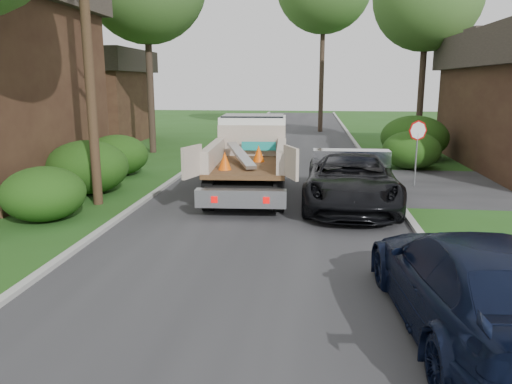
{
  "coord_description": "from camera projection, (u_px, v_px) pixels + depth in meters",
  "views": [
    {
      "loc": [
        1.27,
        -9.98,
        3.84
      ],
      "look_at": [
        -0.04,
        1.91,
        1.2
      ],
      "focal_mm": 35.0,
      "sensor_mm": 36.0,
      "label": 1
    }
  ],
  "objects": [
    {
      "name": "stop_sign",
      "position": [
        417.0,
        139.0,
        18.45
      ],
      "size": [
        0.71,
        0.32,
        2.48
      ],
      "color": "slate",
      "rests_on": "ground"
    },
    {
      "name": "road",
      "position": [
        278.0,
        178.0,
        20.36
      ],
      "size": [
        8.0,
        90.0,
        0.02
      ],
      "primitive_type": "cube",
      "color": "#28282B",
      "rests_on": "ground"
    },
    {
      "name": "navy_suv",
      "position": [
        473.0,
        284.0,
        7.64
      ],
      "size": [
        2.69,
        5.75,
        1.63
      ],
      "primitive_type": "imported",
      "rotation": [
        0.0,
        0.0,
        3.22
      ],
      "color": "black",
      "rests_on": "ground"
    },
    {
      "name": "hedge_right_b",
      "position": [
        414.0,
        137.0,
        25.25
      ],
      "size": [
        3.38,
        3.38,
        2.21
      ],
      "primitive_type": "ellipsoid",
      "color": "#143B0D",
      "rests_on": "ground"
    },
    {
      "name": "house_left_far",
      "position": [
        86.0,
        95.0,
        32.79
      ],
      "size": [
        7.56,
        7.56,
        6.0
      ],
      "color": "#351E15",
      "rests_on": "ground"
    },
    {
      "name": "hedge_left_a",
      "position": [
        43.0,
        194.0,
        14.06
      ],
      "size": [
        2.34,
        2.34,
        1.53
      ],
      "primitive_type": "ellipsoid",
      "color": "#143B0D",
      "rests_on": "ground"
    },
    {
      "name": "hedge_left_c",
      "position": [
        117.0,
        155.0,
        20.9
      ],
      "size": [
        2.6,
        2.6,
        1.7
      ],
      "primitive_type": "ellipsoid",
      "color": "#143B0D",
      "rests_on": "ground"
    },
    {
      "name": "hedge_right_a",
      "position": [
        411.0,
        150.0,
        22.47
      ],
      "size": [
        2.6,
        2.6,
        1.7
      ],
      "primitive_type": "ellipsoid",
      "color": "#143B0D",
      "rests_on": "ground"
    },
    {
      "name": "hedge_left_b",
      "position": [
        87.0,
        167.0,
        17.45
      ],
      "size": [
        2.86,
        2.86,
        1.87
      ],
      "primitive_type": "ellipsoid",
      "color": "#143B0D",
      "rests_on": "ground"
    },
    {
      "name": "black_pickup",
      "position": [
        351.0,
        180.0,
        15.62
      ],
      "size": [
        3.11,
        6.25,
        1.7
      ],
      "primitive_type": "imported",
      "rotation": [
        0.0,
        0.0,
        -0.05
      ],
      "color": "black",
      "rests_on": "ground"
    },
    {
      "name": "ground",
      "position": [
        248.0,
        266.0,
        10.65
      ],
      "size": [
        120.0,
        120.0,
        0.0
      ],
      "primitive_type": "plane",
      "color": "#214A15",
      "rests_on": "ground"
    },
    {
      "name": "utility_pole",
      "position": [
        87.0,
        37.0,
        14.96
      ],
      "size": [
        2.42,
        1.25,
        10.0
      ],
      "color": "#382619",
      "rests_on": "ground"
    },
    {
      "name": "curb_left",
      "position": [
        180.0,
        175.0,
        20.78
      ],
      "size": [
        0.2,
        90.0,
        0.12
      ],
      "primitive_type": "cube",
      "color": "#9E9E99",
      "rests_on": "ground"
    },
    {
      "name": "flatbed_truck",
      "position": [
        251.0,
        150.0,
        18.15
      ],
      "size": [
        3.24,
        7.03,
        2.61
      ],
      "rotation": [
        0.0,
        0.0,
        0.05
      ],
      "color": "black",
      "rests_on": "ground"
    },
    {
      "name": "curb_right",
      "position": [
        381.0,
        179.0,
        19.91
      ],
      "size": [
        0.2,
        90.0,
        0.12
      ],
      "primitive_type": "cube",
      "color": "#9E9E99",
      "rests_on": "ground"
    }
  ]
}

